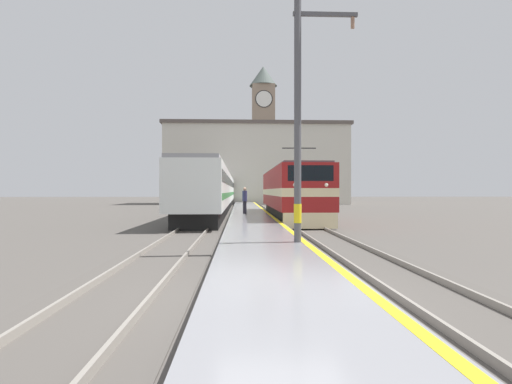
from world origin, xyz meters
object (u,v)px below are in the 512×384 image
catenary_mast (300,115)px  person_on_platform (245,200)px  locomotive_train (291,193)px  passenger_train (219,191)px  clock_tower (263,130)px

catenary_mast → person_on_platform: (-1.53, 15.79, -2.99)m
locomotive_train → person_on_platform: 3.29m
catenary_mast → person_on_platform: size_ratio=4.28×
locomotive_train → passenger_train: (-5.87, 18.23, 0.18)m
passenger_train → catenary_mast: bearing=-82.8°
locomotive_train → clock_tower: size_ratio=0.63×
passenger_train → locomotive_train: bearing=-72.2°
catenary_mast → passenger_train: bearing=97.2°
catenary_mast → person_on_platform: bearing=95.5°
clock_tower → catenary_mast: bearing=-92.3°
locomotive_train → catenary_mast: bearing=-96.3°
locomotive_train → passenger_train: 19.16m
clock_tower → locomotive_train: bearing=-91.0°
catenary_mast → clock_tower: size_ratio=0.32×
locomotive_train → clock_tower: bearing=89.0°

